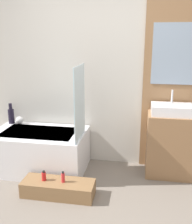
# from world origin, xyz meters

# --- Properties ---
(wall_tiled_back) EXTENTS (4.20, 0.06, 2.60)m
(wall_tiled_back) POSITION_xyz_m (0.00, 1.58, 1.30)
(wall_tiled_back) COLOR beige
(wall_tiled_back) RESTS_ON ground_plane
(wall_wood_accent) EXTENTS (0.75, 0.04, 2.60)m
(wall_wood_accent) POSITION_xyz_m (0.79, 1.53, 1.32)
(wall_wood_accent) COLOR #8E6642
(wall_wood_accent) RESTS_ON ground_plane
(bathtub) EXTENTS (1.26, 0.77, 0.55)m
(bathtub) POSITION_xyz_m (-0.95, 1.15, 0.28)
(bathtub) COLOR white
(bathtub) RESTS_ON ground_plane
(glass_shower_screen) EXTENTS (0.01, 0.53, 0.91)m
(glass_shower_screen) POSITION_xyz_m (-0.35, 1.05, 1.00)
(glass_shower_screen) COLOR silver
(glass_shower_screen) RESTS_ON bathtub
(wooden_step_bench) EXTENTS (0.84, 0.29, 0.18)m
(wooden_step_bench) POSITION_xyz_m (-0.50, 0.57, 0.09)
(wooden_step_bench) COLOR olive
(wooden_step_bench) RESTS_ON ground_plane
(vanity_cabinet) EXTENTS (0.58, 0.41, 0.84)m
(vanity_cabinet) POSITION_xyz_m (0.79, 1.30, 0.42)
(vanity_cabinet) COLOR #8E6642
(vanity_cabinet) RESTS_ON ground_plane
(sink) EXTENTS (0.51, 0.34, 0.30)m
(sink) POSITION_xyz_m (0.79, 1.30, 0.90)
(sink) COLOR white
(sink) RESTS_ON vanity_cabinet
(vase_tall_dark) EXTENTS (0.09, 0.09, 0.30)m
(vase_tall_dark) POSITION_xyz_m (-1.48, 1.44, 0.67)
(vase_tall_dark) COLOR black
(vase_tall_dark) RESTS_ON bathtub
(vase_round_light) EXTENTS (0.11, 0.11, 0.11)m
(vase_round_light) POSITION_xyz_m (-1.35, 1.42, 0.60)
(vase_round_light) COLOR white
(vase_round_light) RESTS_ON bathtub
(bottle_soap_primary) EXTENTS (0.05, 0.05, 0.12)m
(bottle_soap_primary) POSITION_xyz_m (-0.67, 0.57, 0.23)
(bottle_soap_primary) COLOR red
(bottle_soap_primary) RESTS_ON wooden_step_bench
(bottle_soap_secondary) EXTENTS (0.04, 0.04, 0.13)m
(bottle_soap_secondary) POSITION_xyz_m (-0.44, 0.57, 0.24)
(bottle_soap_secondary) COLOR red
(bottle_soap_secondary) RESTS_ON wooden_step_bench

